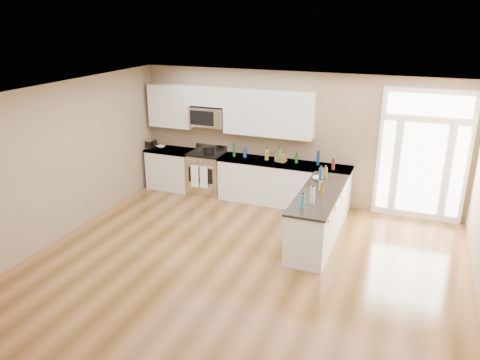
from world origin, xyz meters
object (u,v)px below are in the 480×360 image
at_px(peninsula_cabinet, 318,218).
at_px(toaster_oven, 150,144).
at_px(kitchen_range, 207,173).
at_px(stockpot, 209,150).

distance_m(peninsula_cabinet, toaster_oven, 4.53).
bearing_deg(kitchen_range, peninsula_cabinet, -26.59).
bearing_deg(kitchen_range, toaster_oven, -176.10).
height_order(kitchen_range, toaster_oven, toaster_oven).
xyz_separation_m(kitchen_range, stockpot, (0.10, -0.07, 0.56)).
bearing_deg(stockpot, peninsula_cabinet, -26.19).
height_order(peninsula_cabinet, stockpot, stockpot).
xyz_separation_m(peninsula_cabinet, stockpot, (-2.80, 1.38, 0.60)).
xyz_separation_m(kitchen_range, toaster_oven, (-1.38, -0.09, 0.57)).
bearing_deg(peninsula_cabinet, toaster_oven, 162.42).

